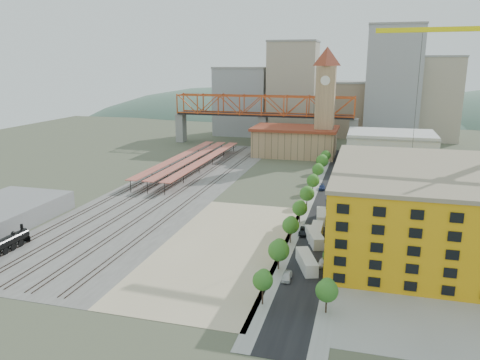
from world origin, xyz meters
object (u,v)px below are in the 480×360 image
(site_trailer_a, at_px, (307,262))
(construction_building, at_px, (434,209))
(site_trailer_b, at_px, (315,237))
(car_0, at_px, (287,276))
(site_trailer_c, at_px, (316,232))
(site_trailer_d, at_px, (321,216))
(clock_tower, at_px, (326,93))

(site_trailer_a, bearing_deg, construction_building, 14.83)
(construction_building, distance_m, site_trailer_b, 27.44)
(site_trailer_b, height_order, car_0, site_trailer_b)
(construction_building, xyz_separation_m, site_trailer_a, (-26.00, -17.91, -8.03))
(site_trailer_a, relative_size, site_trailer_c, 1.00)
(construction_building, height_order, site_trailer_a, construction_building)
(construction_building, relative_size, site_trailer_d, 5.28)
(construction_building, height_order, car_0, construction_building)
(site_trailer_d, bearing_deg, clock_tower, 89.49)
(site_trailer_b, xyz_separation_m, site_trailer_c, (0.00, 3.73, 0.01))
(construction_building, xyz_separation_m, car_0, (-29.00, -24.46, -8.65))
(construction_building, distance_m, site_trailer_d, 30.07)
(site_trailer_c, relative_size, site_trailer_d, 1.05)
(clock_tower, bearing_deg, car_0, -87.70)
(site_trailer_c, bearing_deg, car_0, -97.60)
(site_trailer_b, distance_m, site_trailer_d, 16.26)
(clock_tower, distance_m, site_trailer_a, 121.29)
(site_trailer_c, xyz_separation_m, car_0, (-3.00, -24.67, -0.62))
(site_trailer_c, bearing_deg, site_trailer_a, -90.67)
(clock_tower, xyz_separation_m, site_trailer_b, (8.00, -103.51, -27.33))
(site_trailer_a, bearing_deg, car_0, -134.33)
(site_trailer_d, relative_size, car_0, 2.16)
(site_trailer_b, relative_size, site_trailer_d, 1.04)
(site_trailer_a, xyz_separation_m, car_0, (-3.00, -6.55, -0.62))
(clock_tower, relative_size, site_trailer_d, 5.42)
(car_0, bearing_deg, site_trailer_a, 64.44)
(site_trailer_a, height_order, site_trailer_c, site_trailer_a)
(clock_tower, bearing_deg, site_trailer_c, -85.42)
(construction_building, relative_size, car_0, 11.41)
(site_trailer_d, bearing_deg, site_trailer_b, -95.75)
(clock_tower, xyz_separation_m, site_trailer_c, (8.00, -99.79, -27.32))
(site_trailer_b, bearing_deg, clock_tower, 75.80)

